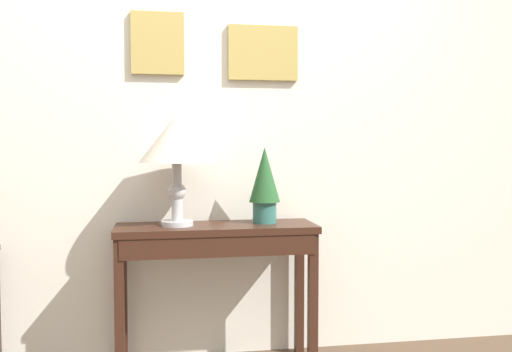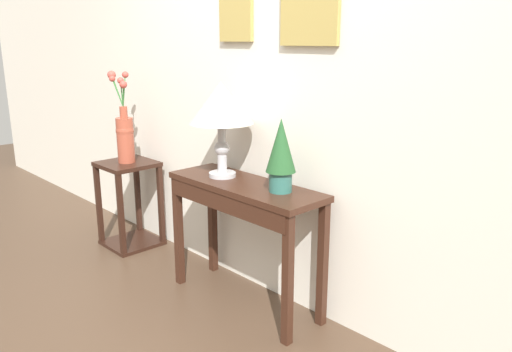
% 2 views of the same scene
% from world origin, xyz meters
% --- Properties ---
extents(back_wall_with_art, '(9.00, 0.13, 2.80)m').
position_xyz_m(back_wall_with_art, '(0.00, 1.46, 1.40)').
color(back_wall_with_art, silver).
rests_on(back_wall_with_art, ground).
extents(console_table, '(1.01, 0.34, 0.75)m').
position_xyz_m(console_table, '(-0.00, 1.18, 0.61)').
color(console_table, '#381E14').
rests_on(console_table, ground).
extents(table_lamp, '(0.37, 0.37, 0.55)m').
position_xyz_m(table_lamp, '(-0.19, 1.20, 1.16)').
color(table_lamp, '#B7B7BC').
rests_on(table_lamp, console_table).
extents(potted_plant_on_console, '(0.16, 0.16, 0.39)m').
position_xyz_m(potted_plant_on_console, '(0.25, 1.23, 0.96)').
color(potted_plant_on_console, '#2D665B').
rests_on(potted_plant_on_console, console_table).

